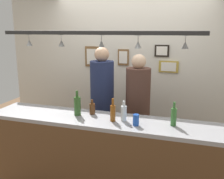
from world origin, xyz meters
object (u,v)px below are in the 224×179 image
object	(u,v)px
bottle_beer_green_import	(174,116)
drink_can	(136,120)
person_right_brown_shirt	(138,102)
bottle_soda_clear	(124,113)
picture_frame_caricature	(92,57)
person_middle_navy_shirt	(102,95)
picture_frame_lower_pair	(169,67)
picture_frame_upper_small	(162,51)
bottle_champagne_green	(77,106)
bottle_beer_brown_stubby	(92,108)
picture_frame_crest	(123,57)
bottle_beer_amber_tall	(113,112)

from	to	relation	value
bottle_beer_green_import	drink_can	world-z (taller)	bottle_beer_green_import
person_right_brown_shirt	bottle_soda_clear	bearing A→B (deg)	-89.88
picture_frame_caricature	person_middle_navy_shirt	bearing A→B (deg)	-57.82
person_middle_navy_shirt	person_right_brown_shirt	world-z (taller)	person_middle_navy_shirt
picture_frame_lower_pair	picture_frame_upper_small	distance (m)	0.27
picture_frame_lower_pair	person_right_brown_shirt	bearing A→B (deg)	-117.69
bottle_champagne_green	drink_can	size ratio (longest dim) A/B	2.46
bottle_champagne_green	picture_frame_lower_pair	xyz separation A→B (m)	(0.91, 1.37, 0.32)
bottle_champagne_green	bottle_beer_brown_stubby	xyz separation A→B (m)	(0.15, 0.09, -0.05)
person_middle_navy_shirt	picture_frame_upper_small	world-z (taller)	picture_frame_upper_small
person_right_brown_shirt	picture_frame_crest	world-z (taller)	picture_frame_crest
bottle_beer_amber_tall	bottle_soda_clear	world-z (taller)	bottle_beer_amber_tall
bottle_beer_brown_stubby	picture_frame_caricature	distance (m)	1.46
picture_frame_lower_pair	picture_frame_caricature	distance (m)	1.27
picture_frame_caricature	picture_frame_crest	bearing A→B (deg)	0.00
person_middle_navy_shirt	person_right_brown_shirt	size ratio (longest dim) A/B	1.05
bottle_beer_green_import	bottle_champagne_green	size ratio (longest dim) A/B	0.87
person_right_brown_shirt	bottle_beer_brown_stubby	xyz separation A→B (m)	(-0.42, -0.64, 0.06)
bottle_soda_clear	picture_frame_crest	world-z (taller)	picture_frame_crest
person_right_brown_shirt	drink_can	world-z (taller)	person_right_brown_shirt
person_right_brown_shirt	bottle_soda_clear	xyz separation A→B (m)	(0.00, -0.75, 0.08)
bottle_beer_amber_tall	bottle_beer_brown_stubby	world-z (taller)	bottle_beer_amber_tall
person_middle_navy_shirt	picture_frame_lower_pair	distance (m)	1.14
picture_frame_caricature	bottle_beer_amber_tall	bearing A→B (deg)	-60.34
bottle_champagne_green	picture_frame_upper_small	bearing A→B (deg)	59.88
bottle_soda_clear	picture_frame_caricature	xyz separation A→B (m)	(-0.93, 1.39, 0.46)
bottle_soda_clear	bottle_beer_brown_stubby	xyz separation A→B (m)	(-0.42, 0.11, -0.02)
bottle_champagne_green	drink_can	distance (m)	0.75
drink_can	picture_frame_caricature	world-z (taller)	picture_frame_caricature
picture_frame_upper_small	picture_frame_crest	bearing A→B (deg)	180.00
person_middle_navy_shirt	person_right_brown_shirt	xyz separation A→B (m)	(0.53, 0.00, -0.06)
person_middle_navy_shirt	picture_frame_upper_small	distance (m)	1.16
person_right_brown_shirt	bottle_soda_clear	size ratio (longest dim) A/B	7.32
bottle_beer_brown_stubby	picture_frame_upper_small	xyz separation A→B (m)	(0.64, 1.28, 0.61)
bottle_soda_clear	bottle_champagne_green	size ratio (longest dim) A/B	0.77
bottle_beer_amber_tall	picture_frame_crest	distance (m)	1.53
person_middle_navy_shirt	bottle_beer_amber_tall	size ratio (longest dim) A/B	6.80
bottle_beer_brown_stubby	picture_frame_upper_small	bearing A→B (deg)	63.34
bottle_champagne_green	picture_frame_lower_pair	bearing A→B (deg)	56.46
bottle_beer_green_import	drink_can	xyz separation A→B (m)	(-0.38, -0.12, -0.04)
bottle_soda_clear	picture_frame_caricature	distance (m)	1.74
drink_can	picture_frame_upper_small	bearing A→B (deg)	87.71
bottle_beer_green_import	drink_can	bearing A→B (deg)	-162.93
person_middle_navy_shirt	drink_can	size ratio (longest dim) A/B	14.49
bottle_beer_green_import	picture_frame_caricature	bearing A→B (deg)	136.97
bottle_beer_brown_stubby	picture_frame_caricature	bearing A→B (deg)	111.63
drink_can	bottle_soda_clear	bearing A→B (deg)	148.58
bottle_champagne_green	picture_frame_crest	xyz separation A→B (m)	(0.18, 1.37, 0.44)
bottle_beer_green_import	picture_frame_crest	xyz separation A→B (m)	(-0.93, 1.38, 0.45)
picture_frame_upper_small	picture_frame_caricature	world-z (taller)	picture_frame_upper_small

